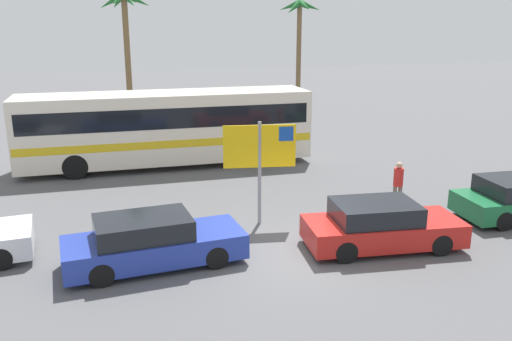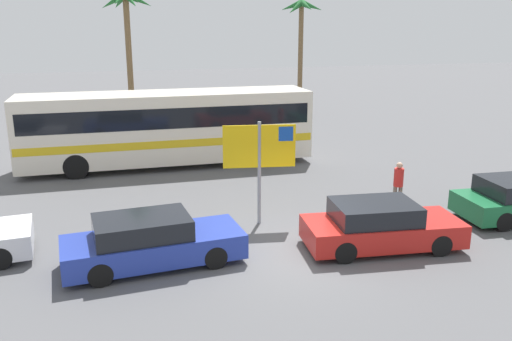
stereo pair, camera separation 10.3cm
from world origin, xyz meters
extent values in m
plane|color=#565659|center=(0.00, 0.00, 0.00)|extent=(120.00, 120.00, 0.00)
cube|color=silver|center=(-2.32, 10.37, 1.73)|extent=(12.29, 2.63, 2.90)
cube|color=black|center=(-2.32, 10.37, 2.28)|extent=(11.80, 2.65, 0.84)
cube|color=gold|center=(-2.32, 10.37, 1.22)|extent=(12.17, 2.65, 0.32)
cylinder|color=black|center=(1.50, 11.55, 0.50)|extent=(1.00, 0.28, 1.00)
cylinder|color=black|center=(1.50, 9.18, 0.50)|extent=(1.00, 0.28, 1.00)
cylinder|color=black|center=(-6.13, 11.55, 0.50)|extent=(1.00, 0.28, 1.00)
cylinder|color=black|center=(-6.13, 9.18, 0.50)|extent=(1.00, 0.28, 1.00)
cylinder|color=gray|center=(-0.40, 2.49, 1.60)|extent=(0.11, 0.11, 3.20)
cube|color=yellow|center=(-0.40, 2.49, 2.45)|extent=(2.19, 0.38, 1.30)
cube|color=#1447A8|center=(0.39, 2.38, 2.82)|extent=(0.45, 0.13, 0.44)
cylinder|color=black|center=(6.56, 1.61, 0.30)|extent=(0.61, 0.19, 0.60)
cylinder|color=black|center=(6.47, -0.09, 0.30)|extent=(0.61, 0.19, 0.60)
cylinder|color=black|center=(-7.76, 2.75, 0.30)|extent=(0.61, 0.22, 0.60)
cylinder|color=black|center=(-7.60, 1.05, 0.30)|extent=(0.61, 0.22, 0.60)
cube|color=#23389E|center=(-3.81, 0.33, 0.48)|extent=(4.68, 2.11, 0.64)
cube|color=black|center=(-4.08, 0.31, 1.06)|extent=(2.49, 1.78, 0.52)
cylinder|color=black|center=(-2.48, 1.24, 0.30)|extent=(0.61, 0.21, 0.60)
cylinder|color=black|center=(-2.34, -0.32, 0.30)|extent=(0.61, 0.21, 0.60)
cylinder|color=black|center=(-5.29, 0.99, 0.30)|extent=(0.61, 0.21, 0.60)
cylinder|color=black|center=(-5.15, -0.57, 0.30)|extent=(0.61, 0.21, 0.60)
cube|color=red|center=(2.36, -0.23, 0.48)|extent=(4.43, 2.17, 0.64)
cube|color=black|center=(2.11, -0.20, 1.06)|extent=(2.37, 1.83, 0.52)
cylinder|color=black|center=(3.76, 0.45, 0.30)|extent=(0.61, 0.22, 0.60)
cylinder|color=black|center=(3.60, -1.16, 0.30)|extent=(0.61, 0.22, 0.60)
cylinder|color=black|center=(1.12, 0.71, 0.30)|extent=(0.61, 0.22, 0.60)
cylinder|color=black|center=(0.96, -0.91, 0.30)|extent=(0.61, 0.22, 0.60)
cylinder|color=#706656|center=(4.53, 2.59, 0.39)|extent=(0.13, 0.13, 0.77)
cylinder|color=#706656|center=(4.35, 2.64, 0.39)|extent=(0.13, 0.13, 0.77)
cylinder|color=red|center=(4.44, 2.62, 1.08)|extent=(0.32, 0.32, 0.61)
sphere|color=tan|center=(4.44, 2.62, 1.49)|extent=(0.21, 0.21, 0.21)
cylinder|color=brown|center=(7.88, 21.96, 3.55)|extent=(0.32, 0.32, 7.10)
cone|color=#23662D|center=(8.57, 21.87, 7.06)|extent=(1.57, 0.63, 0.89)
cone|color=#23662D|center=(8.08, 22.56, 6.94)|extent=(0.89, 1.55, 1.11)
cone|color=#23662D|center=(7.33, 22.37, 7.07)|extent=(1.48, 1.26, 0.87)
cone|color=#23662D|center=(7.35, 21.60, 6.96)|extent=(1.49, 1.20, 1.07)
cone|color=#23662D|center=(7.98, 21.27, 7.07)|extent=(0.65, 1.57, 0.89)
cylinder|color=brown|center=(-3.46, 17.90, 3.65)|extent=(0.32, 0.32, 7.31)
cone|color=#23662D|center=(-2.80, 17.85, 7.20)|extent=(1.54, 0.56, 1.02)
cone|color=#23662D|center=(-3.73, 18.48, 7.16)|extent=(1.02, 1.54, 1.08)
cone|color=#23662D|center=(-4.09, 17.89, 7.14)|extent=(1.48, 0.47, 1.12)
cone|color=#23662D|center=(-3.24, 17.29, 7.17)|extent=(0.93, 1.56, 1.06)
camera|label=1|loc=(-4.75, -12.66, 6.03)|focal=37.76mm
camera|label=2|loc=(-4.65, -12.68, 6.03)|focal=37.76mm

